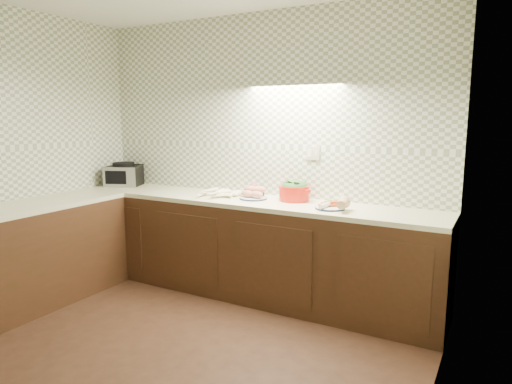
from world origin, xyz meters
The scene contains 8 objects.
room centered at (0.00, 0.00, 1.63)m, with size 3.60×3.60×2.60m.
counter centered at (-0.68, 0.68, 0.45)m, with size 3.60×3.60×0.90m.
toaster_oven centered at (-1.56, 1.56, 1.02)m, with size 0.44×0.39×0.25m.
parsnip_pile centered at (-0.31, 1.46, 0.93)m, with size 0.50×0.34×0.08m.
sweet_potato_plate centered at (0.08, 1.53, 0.94)m, with size 0.25×0.25×0.12m.
onion_bowl centered at (0.03, 1.64, 0.95)m, with size 0.17×0.17×0.13m.
dutch_oven centered at (0.44, 1.63, 0.99)m, with size 0.34×0.34×0.19m.
veg_plate centered at (0.90, 1.44, 0.94)m, with size 0.30×0.25×0.12m.
Camera 1 is at (2.09, -2.05, 1.65)m, focal length 32.00 mm.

